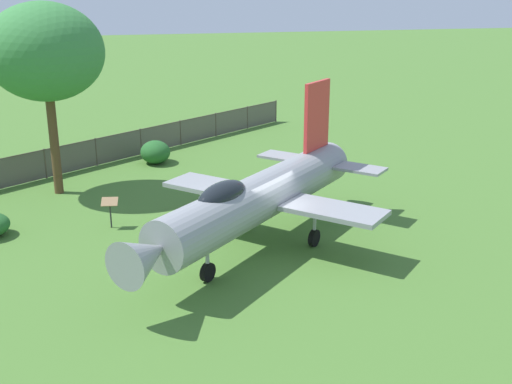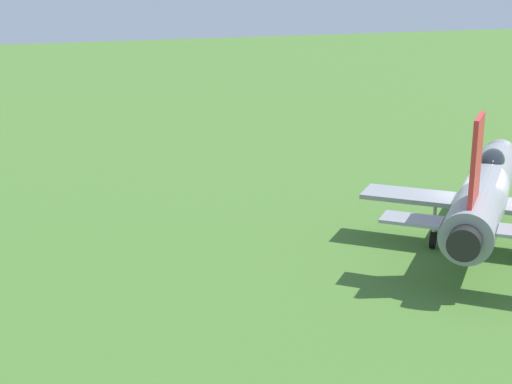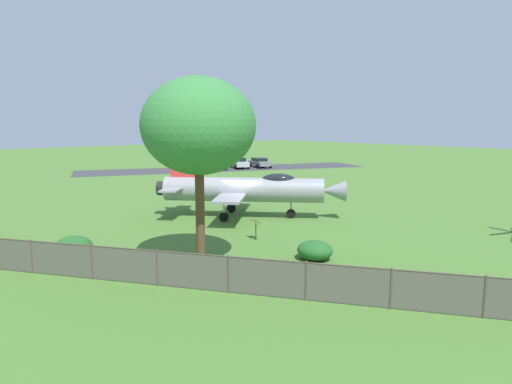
{
  "view_description": "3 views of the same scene",
  "coord_description": "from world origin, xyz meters",
  "px_view_note": "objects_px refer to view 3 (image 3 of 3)",
  "views": [
    {
      "loc": [
        19.42,
        -5.18,
        8.59
      ],
      "look_at": [
        -0.61,
        -0.04,
        1.8
      ],
      "focal_mm": 44.35,
      "sensor_mm": 36.0,
      "label": 1
    },
    {
      "loc": [
        -19.22,
        17.36,
        8.86
      ],
      "look_at": [
        4.57,
        6.63,
        1.5
      ],
      "focal_mm": 51.94,
      "sensor_mm": 36.0,
      "label": 2
    },
    {
      "loc": [
        -18.05,
        -22.37,
        6.1
      ],
      "look_at": [
        0.18,
        -1.06,
        1.79
      ],
      "focal_mm": 31.2,
      "sensor_mm": 36.0,
      "label": 3
    }
  ],
  "objects_px": {
    "parked_car_gray": "(260,162)",
    "parked_car_white": "(186,165)",
    "display_jet": "(249,189)",
    "shrub_near_fence": "(73,249)",
    "info_plaque": "(256,224)",
    "shade_tree": "(198,127)",
    "parked_car_silver": "(239,163)",
    "parked_car_green": "(215,163)",
    "shrub_by_tree": "(315,250)"
  },
  "relations": [
    {
      "from": "display_jet",
      "to": "shrub_near_fence",
      "type": "distance_m",
      "value": 12.27
    },
    {
      "from": "parked_car_gray",
      "to": "parked_car_white",
      "type": "bearing_deg",
      "value": -93.7
    },
    {
      "from": "shrub_near_fence",
      "to": "parked_car_green",
      "type": "height_order",
      "value": "parked_car_green"
    },
    {
      "from": "display_jet",
      "to": "parked_car_silver",
      "type": "distance_m",
      "value": 32.88
    },
    {
      "from": "shrub_by_tree",
      "to": "parked_car_gray",
      "type": "height_order",
      "value": "parked_car_gray"
    },
    {
      "from": "shrub_near_fence",
      "to": "shrub_by_tree",
      "type": "distance_m",
      "value": 10.85
    },
    {
      "from": "shade_tree",
      "to": "parked_car_green",
      "type": "height_order",
      "value": "shade_tree"
    },
    {
      "from": "parked_car_gray",
      "to": "shrub_by_tree",
      "type": "bearing_deg",
      "value": -21.08
    },
    {
      "from": "shrub_near_fence",
      "to": "info_plaque",
      "type": "bearing_deg",
      "value": -16.31
    },
    {
      "from": "info_plaque",
      "to": "parked_car_white",
      "type": "relative_size",
      "value": 0.25
    },
    {
      "from": "shade_tree",
      "to": "parked_car_green",
      "type": "bearing_deg",
      "value": 53.79
    },
    {
      "from": "parked_car_green",
      "to": "shrub_by_tree",
      "type": "bearing_deg",
      "value": -11.22
    },
    {
      "from": "info_plaque",
      "to": "parked_car_white",
      "type": "xyz_separation_m",
      "value": [
        16.36,
        33.34,
        -0.11
      ]
    },
    {
      "from": "shade_tree",
      "to": "info_plaque",
      "type": "xyz_separation_m",
      "value": [
        4.82,
        2.04,
        -5.13
      ]
    },
    {
      "from": "parked_car_silver",
      "to": "parked_car_green",
      "type": "bearing_deg",
      "value": -87.07
    },
    {
      "from": "shrub_near_fence",
      "to": "parked_car_silver",
      "type": "height_order",
      "value": "parked_car_silver"
    },
    {
      "from": "shrub_near_fence",
      "to": "parked_car_green",
      "type": "relative_size",
      "value": 0.35
    },
    {
      "from": "display_jet",
      "to": "shrub_near_fence",
      "type": "height_order",
      "value": "display_jet"
    },
    {
      "from": "shrub_near_fence",
      "to": "parked_car_silver",
      "type": "xyz_separation_m",
      "value": [
        31.94,
        28.29,
        0.18
      ]
    },
    {
      "from": "display_jet",
      "to": "shrub_by_tree",
      "type": "relative_size",
      "value": 6.41
    },
    {
      "from": "parked_car_gray",
      "to": "parked_car_silver",
      "type": "bearing_deg",
      "value": -94.65
    },
    {
      "from": "display_jet",
      "to": "parked_car_gray",
      "type": "height_order",
      "value": "display_jet"
    },
    {
      "from": "parked_car_gray",
      "to": "parked_car_green",
      "type": "distance_m",
      "value": 6.47
    },
    {
      "from": "shrub_near_fence",
      "to": "parked_car_silver",
      "type": "bearing_deg",
      "value": 41.53
    },
    {
      "from": "shrub_near_fence",
      "to": "info_plaque",
      "type": "height_order",
      "value": "shrub_near_fence"
    },
    {
      "from": "parked_car_green",
      "to": "parked_car_white",
      "type": "height_order",
      "value": "parked_car_green"
    },
    {
      "from": "shrub_by_tree",
      "to": "info_plaque",
      "type": "height_order",
      "value": "info_plaque"
    },
    {
      "from": "parked_car_silver",
      "to": "shade_tree",
      "type": "bearing_deg",
      "value": -16.18
    },
    {
      "from": "parked_car_green",
      "to": "parked_car_gray",
      "type": "bearing_deg",
      "value": 86.57
    },
    {
      "from": "parked_car_gray",
      "to": "parked_car_white",
      "type": "height_order",
      "value": "parked_car_white"
    },
    {
      "from": "info_plaque",
      "to": "parked_car_silver",
      "type": "distance_m",
      "value": 38.65
    },
    {
      "from": "parked_car_green",
      "to": "parked_car_white",
      "type": "xyz_separation_m",
      "value": [
        -3.79,
        1.28,
        -0.04
      ]
    },
    {
      "from": "shrub_near_fence",
      "to": "info_plaque",
      "type": "distance_m",
      "value": 8.97
    },
    {
      "from": "shade_tree",
      "to": "info_plaque",
      "type": "relative_size",
      "value": 7.01
    },
    {
      "from": "parked_car_green",
      "to": "parked_car_white",
      "type": "relative_size",
      "value": 1.1
    },
    {
      "from": "parked_car_silver",
      "to": "parked_car_green",
      "type": "distance_m",
      "value": 3.42
    },
    {
      "from": "shade_tree",
      "to": "shrub_by_tree",
      "type": "distance_m",
      "value": 7.58
    },
    {
      "from": "info_plaque",
      "to": "parked_car_white",
      "type": "bearing_deg",
      "value": 63.86
    },
    {
      "from": "display_jet",
      "to": "parked_car_gray",
      "type": "bearing_deg",
      "value": 94.17
    },
    {
      "from": "parked_car_white",
      "to": "shrub_near_fence",
      "type": "bearing_deg",
      "value": 163.99
    },
    {
      "from": "parked_car_green",
      "to": "display_jet",
      "type": "bearing_deg",
      "value": -13.47
    },
    {
      "from": "info_plaque",
      "to": "parked_car_gray",
      "type": "distance_m",
      "value": 39.59
    },
    {
      "from": "info_plaque",
      "to": "shrub_near_fence",
      "type": "bearing_deg",
      "value": 163.69
    },
    {
      "from": "shrub_near_fence",
      "to": "parked_car_white",
      "type": "bearing_deg",
      "value": 51.0
    },
    {
      "from": "shade_tree",
      "to": "parked_car_green",
      "type": "distance_m",
      "value": 42.59
    },
    {
      "from": "parked_car_green",
      "to": "info_plaque",
      "type": "bearing_deg",
      "value": -14.18
    },
    {
      "from": "info_plaque",
      "to": "display_jet",
      "type": "bearing_deg",
      "value": 53.94
    },
    {
      "from": "shade_tree",
      "to": "parked_car_silver",
      "type": "distance_m",
      "value": 43.58
    },
    {
      "from": "display_jet",
      "to": "shrub_near_fence",
      "type": "bearing_deg",
      "value": -123.32
    },
    {
      "from": "shrub_near_fence",
      "to": "shade_tree",
      "type": "bearing_deg",
      "value": -50.3
    }
  ]
}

